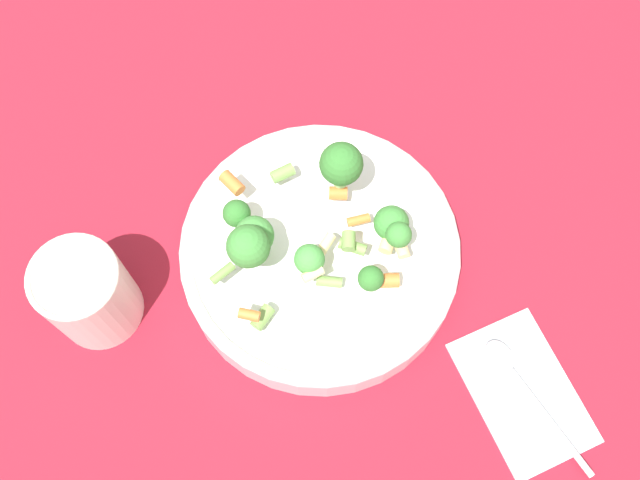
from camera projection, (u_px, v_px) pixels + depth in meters
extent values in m
plane|color=maroon|center=(320.00, 262.00, 0.82)|extent=(3.00, 3.00, 0.00)
cylinder|color=white|center=(320.00, 255.00, 0.80)|extent=(0.30, 0.30, 0.04)
torus|color=white|center=(320.00, 248.00, 0.78)|extent=(0.30, 0.30, 0.01)
cylinder|color=#8CB766|center=(256.00, 245.00, 0.77)|extent=(0.01, 0.01, 0.02)
sphere|color=#479342|center=(254.00, 235.00, 0.74)|extent=(0.04, 0.04, 0.04)
cylinder|color=#8CB766|center=(370.00, 284.00, 0.75)|extent=(0.01, 0.01, 0.01)
sphere|color=#33722D|center=(371.00, 278.00, 0.73)|extent=(0.03, 0.03, 0.03)
cylinder|color=#8CB766|center=(251.00, 257.00, 0.74)|extent=(0.02, 0.02, 0.02)
sphere|color=#3D8438|center=(248.00, 246.00, 0.72)|extent=(0.04, 0.04, 0.04)
cylinder|color=#8CB766|center=(307.00, 265.00, 0.75)|extent=(0.01, 0.01, 0.01)
sphere|color=#479342|center=(306.00, 258.00, 0.73)|extent=(0.03, 0.03, 0.03)
cylinder|color=#8CB766|center=(238.00, 220.00, 0.77)|extent=(0.01, 0.01, 0.01)
sphere|color=#33722D|center=(237.00, 213.00, 0.75)|extent=(0.03, 0.03, 0.03)
cylinder|color=#8CB766|center=(397.00, 241.00, 0.74)|extent=(0.01, 0.01, 0.01)
sphere|color=#3D8438|center=(399.00, 235.00, 0.73)|extent=(0.03, 0.03, 0.03)
cylinder|color=#8CB766|center=(389.00, 231.00, 0.77)|extent=(0.01, 0.01, 0.01)
sphere|color=#3D8438|center=(391.00, 223.00, 0.75)|extent=(0.04, 0.04, 0.04)
cylinder|color=#8CB766|center=(341.00, 178.00, 0.76)|extent=(0.02, 0.02, 0.02)
sphere|color=#33722D|center=(342.00, 164.00, 0.73)|extent=(0.04, 0.04, 0.04)
cylinder|color=#729E4C|center=(283.00, 173.00, 0.79)|extent=(0.03, 0.03, 0.01)
cylinder|color=orange|center=(358.00, 220.00, 0.77)|extent=(0.02, 0.02, 0.01)
cylinder|color=orange|center=(386.00, 281.00, 0.74)|extent=(0.02, 0.03, 0.01)
cylinder|color=#729E4C|center=(329.00, 282.00, 0.75)|extent=(0.02, 0.03, 0.01)
cylinder|color=#729E4C|center=(349.00, 240.00, 0.74)|extent=(0.02, 0.02, 0.01)
cylinder|color=beige|center=(400.00, 245.00, 0.75)|extent=(0.03, 0.03, 0.01)
cylinder|color=#729E4C|center=(351.00, 250.00, 0.75)|extent=(0.01, 0.03, 0.01)
cylinder|color=beige|center=(388.00, 243.00, 0.75)|extent=(0.02, 0.01, 0.01)
cylinder|color=beige|center=(313.00, 274.00, 0.73)|extent=(0.02, 0.02, 0.01)
cylinder|color=#729E4C|center=(223.00, 273.00, 0.74)|extent=(0.03, 0.02, 0.01)
cylinder|color=orange|center=(232.00, 183.00, 0.77)|extent=(0.02, 0.03, 0.01)
cylinder|color=#729E4C|center=(263.00, 317.00, 0.74)|extent=(0.03, 0.02, 0.01)
cylinder|color=beige|center=(324.00, 246.00, 0.75)|extent=(0.03, 0.02, 0.01)
cylinder|color=orange|center=(335.00, 192.00, 0.78)|extent=(0.02, 0.02, 0.01)
cylinder|color=orange|center=(249.00, 315.00, 0.72)|extent=(0.01, 0.02, 0.01)
cylinder|color=silver|center=(88.00, 294.00, 0.75)|extent=(0.09, 0.09, 0.11)
torus|color=silver|center=(72.00, 276.00, 0.70)|extent=(0.09, 0.09, 0.01)
cube|color=#B2BCC6|center=(523.00, 392.00, 0.77)|extent=(0.18, 0.18, 0.01)
cylinder|color=silver|center=(551.00, 422.00, 0.75)|extent=(0.08, 0.10, 0.01)
ellipsoid|color=silver|center=(500.00, 356.00, 0.77)|extent=(0.04, 0.04, 0.01)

